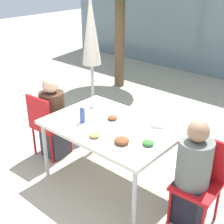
{
  "coord_description": "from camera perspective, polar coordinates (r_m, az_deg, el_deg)",
  "views": [
    {
      "loc": [
        1.96,
        -2.24,
        2.31
      ],
      "look_at": [
        0.0,
        0.0,
        0.91
      ],
      "focal_mm": 50.0,
      "sensor_mm": 36.0,
      "label": 1
    }
  ],
  "objects": [
    {
      "name": "plate_0",
      "position": [
        3.1,
        -3.25,
        -4.42
      ],
      "size": [
        0.21,
        0.21,
        0.06
      ],
      "color": "white",
      "rests_on": "dining_table"
    },
    {
      "name": "chair_left",
      "position": [
        4.06,
        -11.98,
        -1.7
      ],
      "size": [
        0.42,
        0.42,
        0.87
      ],
      "rotation": [
        0.0,
        0.0,
        0.05
      ],
      "color": "red",
      "rests_on": "ground"
    },
    {
      "name": "plate_2",
      "position": [
        3.43,
        0.07,
        -1.26
      ],
      "size": [
        0.2,
        0.2,
        0.06
      ],
      "color": "white",
      "rests_on": "dining_table"
    },
    {
      "name": "closed_umbrella",
      "position": [
        4.38,
        -3.82,
        12.99
      ],
      "size": [
        0.36,
        0.36,
        2.02
      ],
      "color": "#333333",
      "rests_on": "ground"
    },
    {
      "name": "bottle",
      "position": [
        3.39,
        -5.45,
        -0.47
      ],
      "size": [
        0.06,
        0.06,
        0.19
      ],
      "color": "#334C8E",
      "rests_on": "dining_table"
    },
    {
      "name": "drinking_cup",
      "position": [
        3.76,
        -3.48,
        1.57
      ],
      "size": [
        0.07,
        0.07,
        0.1
      ],
      "color": "silver",
      "rests_on": "dining_table"
    },
    {
      "name": "chair_right",
      "position": [
        3.13,
        15.91,
        -11.12
      ],
      "size": [
        0.42,
        0.42,
        0.87
      ],
      "rotation": [
        0.0,
        0.0,
        -3.09
      ],
      "color": "red",
      "rests_on": "ground"
    },
    {
      "name": "person_right",
      "position": [
        3.07,
        14.46,
        -11.34
      ],
      "size": [
        0.32,
        0.32,
        1.1
      ],
      "rotation": [
        0.0,
        0.0,
        -3.09
      ],
      "color": "black",
      "rests_on": "ground"
    },
    {
      "name": "person_left",
      "position": [
        4.07,
        -10.68,
        -1.37
      ],
      "size": [
        0.31,
        0.31,
        1.09
      ],
      "rotation": [
        0.0,
        0.0,
        0.05
      ],
      "color": "#383842",
      "rests_on": "ground"
    },
    {
      "name": "ground_plane",
      "position": [
        3.77,
        0.0,
        -12.56
      ],
      "size": [
        24.0,
        24.0,
        0.0
      ],
      "primitive_type": "plane",
      "color": "#B2A893"
    },
    {
      "name": "dining_table",
      "position": [
        3.38,
        0.0,
        -3.13
      ],
      "size": [
        1.42,
        0.99,
        0.76
      ],
      "color": "silver",
      "rests_on": "ground"
    },
    {
      "name": "salad_bowl",
      "position": [
        3.37,
        8.54,
        -1.91
      ],
      "size": [
        0.17,
        0.17,
        0.06
      ],
      "color": "white",
      "rests_on": "dining_table"
    },
    {
      "name": "plate_3",
      "position": [
        2.98,
        6.61,
        -5.89
      ],
      "size": [
        0.21,
        0.21,
        0.06
      ],
      "color": "white",
      "rests_on": "dining_table"
    },
    {
      "name": "plate_1",
      "position": [
        2.99,
        1.78,
        -5.51
      ],
      "size": [
        0.27,
        0.27,
        0.07
      ],
      "color": "white",
      "rests_on": "dining_table"
    }
  ]
}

